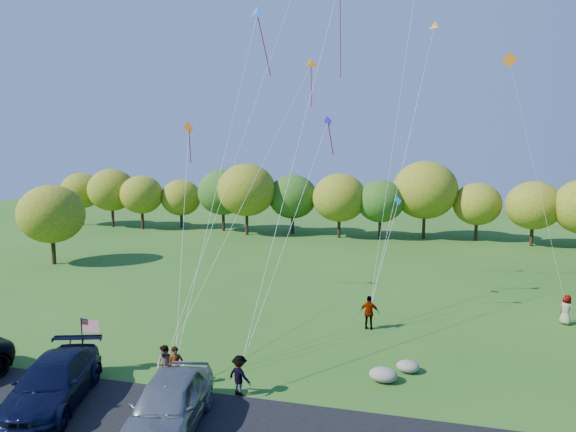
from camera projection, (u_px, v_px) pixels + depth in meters
The scene contains 13 objects.
ground at pixel (203, 381), 22.20m from camera, with size 140.00×140.00×0.00m, color #295A19.
asphalt_lane at pixel (158, 429), 18.35m from camera, with size 44.00×6.00×0.06m, color black.
treeline at pixel (342, 196), 56.11m from camera, with size 75.67×27.92×8.56m.
minivan_navy at pixel (52, 383), 19.92m from camera, with size 2.48×6.10×1.77m, color black.
minivan_silver at pixel (168, 405), 18.07m from camera, with size 2.29×5.70×1.94m, color gray.
flyer_a at pixel (175, 367), 21.54m from camera, with size 0.64×0.42×1.76m, color #4C4C59.
flyer_b at pixel (165, 366), 21.70m from camera, with size 0.85×0.66×1.74m, color #4C4C59.
flyer_c at pixel (239, 375), 20.84m from camera, with size 1.08×0.62×1.67m, color #4C4C59.
flyer_d at pixel (369, 313), 28.51m from camera, with size 1.11×0.46×1.90m, color #4C4C59.
flyer_e at pixel (566, 310), 29.31m from camera, with size 0.84×0.55×1.73m, color #4C4C59.
flag_assembly at pixel (87, 332), 22.83m from camera, with size 0.93×0.61×2.52m.
boulder_near at pixel (383, 375), 22.12m from camera, with size 1.23×0.96×0.61m, color gray.
boulder_far at pixel (408, 366), 23.07m from camera, with size 1.02×0.85×0.53m, color slate.
Camera 1 is at (8.81, -19.51, 9.96)m, focal length 32.00 mm.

